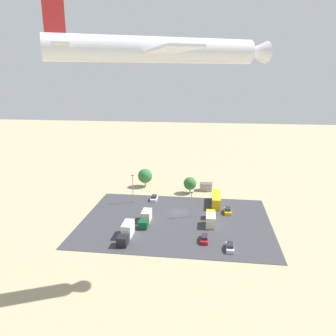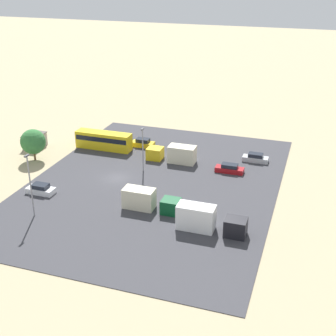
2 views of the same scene
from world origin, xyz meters
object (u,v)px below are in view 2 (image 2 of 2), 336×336
parked_car_0 (255,158)px  parked_car_1 (41,189)px  parked_car_2 (230,169)px  bus (104,140)px  shed_building (35,141)px  parked_truck_0 (174,154)px  parked_car_3 (143,143)px  parked_truck_2 (207,220)px  parked_truck_1 (148,200)px

parked_car_0 → parked_car_1: size_ratio=1.04×
parked_car_2 → bus: bearing=-97.1°
shed_building → parked_truck_0: bearing=93.7°
shed_building → parked_car_3: shed_building is taller
parked_car_3 → parked_truck_0: (4.98, 7.92, 0.71)m
parked_car_1 → shed_building: bearing=-144.4°
parked_car_2 → parked_car_1: bearing=-56.8°
bus → parked_truck_2: 34.12m
parked_car_1 → parked_truck_2: bearing=84.9°
parked_car_0 → parked_truck_0: bearing=108.3°
parked_car_0 → parked_truck_1: 25.29m
parked_car_1 → parked_car_3: 24.59m
bus → parked_car_0: bus is taller
bus → parked_car_2: bearing=82.9°
bus → parked_car_1: bearing=-3.0°
parked_car_1 → parked_car_0: bearing=128.1°
parked_car_3 → parked_truck_2: bearing=-143.4°
parked_car_2 → parked_truck_1: (16.31, -8.48, 0.73)m
parked_car_0 → parked_truck_1: size_ratio=0.54×
parked_truck_1 → parked_truck_2: bearing=72.4°
bus → parked_truck_1: (19.40, 16.29, -0.40)m
parked_car_2 → parked_truck_2: parked_truck_2 is taller
parked_car_0 → parked_truck_0: (4.52, -13.67, 0.74)m
bus → parked_truck_2: size_ratio=1.16×
parked_car_0 → parked_car_1: (22.91, -29.24, -0.00)m
shed_building → parked_truck_2: parked_truck_2 is taller
parked_car_0 → parked_truck_2: bearing=174.5°
bus → parked_car_2: bus is taller
parked_car_1 → parked_truck_0: 24.11m
parked_truck_0 → parked_truck_1: size_ratio=1.05×
shed_building → parked_car_3: bearing=109.0°
parked_car_1 → parked_truck_0: parked_truck_0 is taller
bus → parked_truck_0: size_ratio=1.22×
parked_car_0 → parked_car_2: 6.90m
parked_car_2 → parked_car_3: 19.30m
parked_truck_0 → parked_car_0: bearing=-71.7°
parked_car_1 → parked_car_3: bearing=161.9°
parked_car_2 → parked_truck_0: bearing=-98.2°
parked_car_0 → parked_car_2: size_ratio=0.94×
parked_car_1 → parked_car_3: (-23.37, 7.65, 0.04)m
parked_truck_0 → parked_truck_1: (17.79, 1.78, -0.03)m
parked_car_0 → parked_truck_2: 25.45m
parked_car_2 → parked_truck_2: bearing=2.9°
bus → parked_truck_0: bus is taller
parked_truck_0 → parked_truck_2: (20.79, 11.23, 0.18)m
parked_car_0 → parked_truck_2: (25.31, -2.44, 0.92)m
parked_car_1 → parked_car_2: 30.87m
shed_building → parked_truck_0: 27.51m
bus → parked_car_1: bus is taller
bus → parked_truck_1: size_ratio=1.29×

